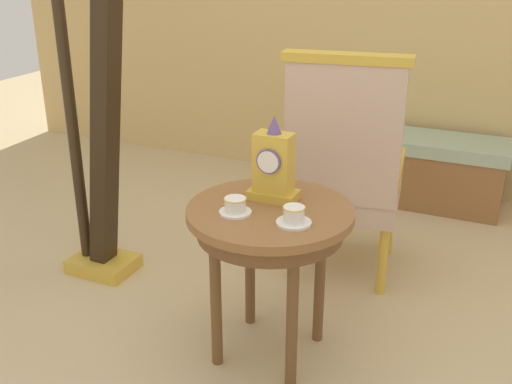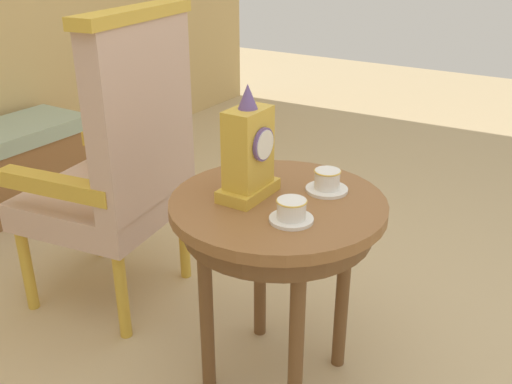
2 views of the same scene
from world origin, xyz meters
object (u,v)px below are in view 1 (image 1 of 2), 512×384
side_table (270,228)px  harp (96,136)px  teacup_left (235,207)px  window_bench (418,169)px  teacup_right (294,216)px  armchair (345,166)px  mantel_clock (273,167)px

side_table → harp: bearing=165.1°
side_table → teacup_left: bearing=-134.0°
side_table → harp: 1.06m
harp → window_bench: 2.08m
teacup_left → teacup_right: 0.23m
armchair → harp: harp is taller
teacup_right → side_table: bearing=144.4°
teacup_left → window_bench: 2.03m
teacup_right → window_bench: teacup_right is taller
side_table → window_bench: side_table is taller
teacup_right → harp: harp is taller
mantel_clock → window_bench: mantel_clock is taller
teacup_right → teacup_left: bearing=-177.9°
side_table → teacup_right: (0.13, -0.09, 0.11)m
side_table → harp: (-1.01, 0.27, 0.16)m
teacup_right → window_bench: bearing=86.6°
teacup_left → armchair: (0.18, 0.82, -0.08)m
harp → mantel_clock: bearing=-10.6°
window_bench → mantel_clock: bearing=-98.7°
side_table → armchair: bearing=83.6°
armchair → window_bench: armchair is taller
armchair → harp: size_ratio=0.63×
mantel_clock → armchair: size_ratio=0.29×
side_table → window_bench: 1.90m
mantel_clock → harp: harp is taller
harp → teacup_right: bearing=-17.7°
teacup_right → mantel_clock: 0.26m
armchair → side_table: bearing=-96.4°
side_table → armchair: armchair is taller
teacup_left → armchair: armchair is taller
side_table → window_bench: size_ratio=0.59×
teacup_right → window_bench: (0.12, 1.94, -0.45)m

